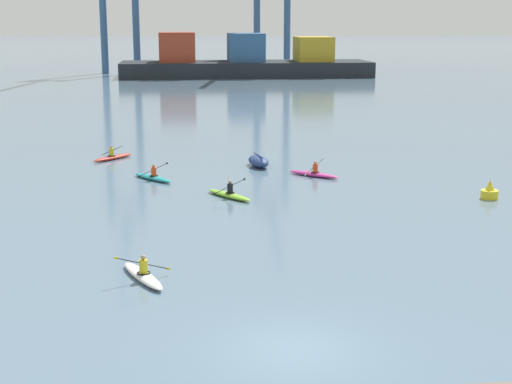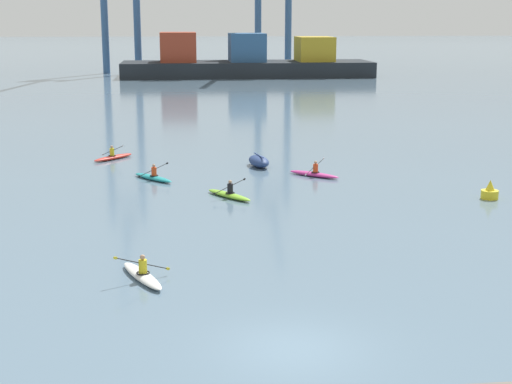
{
  "view_description": "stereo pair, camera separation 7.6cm",
  "coord_description": "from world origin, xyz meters",
  "px_view_note": "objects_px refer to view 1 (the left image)",
  "views": [
    {
      "loc": [
        -3.15,
        -19.83,
        9.17
      ],
      "look_at": [
        0.72,
        17.52,
        0.6
      ],
      "focal_mm": 53.26,
      "sensor_mm": 36.0,
      "label": 1
    },
    {
      "loc": [
        -3.08,
        -19.84,
        9.17
      ],
      "look_at": [
        0.72,
        17.52,
        0.6
      ],
      "focal_mm": 53.26,
      "sensor_mm": 36.0,
      "label": 2
    }
  ],
  "objects_px": {
    "capsized_dinghy": "(258,161)",
    "kayak_lime": "(229,194)",
    "kayak_red": "(113,157)",
    "kayak_teal": "(153,177)",
    "kayak_magenta": "(314,174)",
    "kayak_white": "(143,275)",
    "container_barge": "(245,62)",
    "channel_buoy": "(490,192)"
  },
  "relations": [
    {
      "from": "capsized_dinghy",
      "to": "kayak_lime",
      "type": "xyz_separation_m",
      "value": [
        -2.45,
        -8.38,
        -0.18
      ]
    },
    {
      "from": "kayak_red",
      "to": "kayak_teal",
      "type": "relative_size",
      "value": 0.97
    },
    {
      "from": "kayak_red",
      "to": "kayak_magenta",
      "type": "xyz_separation_m",
      "value": [
        12.41,
        -6.95,
        -0.0
      ]
    },
    {
      "from": "kayak_red",
      "to": "kayak_magenta",
      "type": "height_order",
      "value": "kayak_red"
    },
    {
      "from": "kayak_magenta",
      "to": "kayak_white",
      "type": "xyz_separation_m",
      "value": [
        -9.4,
        -17.49,
        0.0
      ]
    },
    {
      "from": "capsized_dinghy",
      "to": "kayak_teal",
      "type": "bearing_deg",
      "value": -152.36
    },
    {
      "from": "container_barge",
      "to": "kayak_magenta",
      "type": "relative_size",
      "value": 13.83
    },
    {
      "from": "channel_buoy",
      "to": "kayak_teal",
      "type": "distance_m",
      "value": 18.84
    },
    {
      "from": "container_barge",
      "to": "channel_buoy",
      "type": "height_order",
      "value": "container_barge"
    },
    {
      "from": "channel_buoy",
      "to": "capsized_dinghy",
      "type": "bearing_deg",
      "value": 137.93
    },
    {
      "from": "kayak_red",
      "to": "capsized_dinghy",
      "type": "bearing_deg",
      "value": -20.54
    },
    {
      "from": "container_barge",
      "to": "kayak_teal",
      "type": "xyz_separation_m",
      "value": [
        -12.55,
        -80.72,
        -2.23
      ]
    },
    {
      "from": "kayak_red",
      "to": "kayak_white",
      "type": "xyz_separation_m",
      "value": [
        3.01,
        -24.44,
        0.0
      ]
    },
    {
      "from": "container_barge",
      "to": "kayak_white",
      "type": "relative_size",
      "value": 12.04
    },
    {
      "from": "kayak_lime",
      "to": "container_barge",
      "type": "bearing_deg",
      "value": 84.38
    },
    {
      "from": "channel_buoy",
      "to": "kayak_magenta",
      "type": "xyz_separation_m",
      "value": [
        -8.12,
        6.6,
        -0.19
      ]
    },
    {
      "from": "capsized_dinghy",
      "to": "kayak_magenta",
      "type": "distance_m",
      "value": 4.52
    },
    {
      "from": "container_barge",
      "to": "capsized_dinghy",
      "type": "relative_size",
      "value": 14.64
    },
    {
      "from": "kayak_red",
      "to": "kayak_white",
      "type": "height_order",
      "value": "kayak_red"
    },
    {
      "from": "kayak_red",
      "to": "kayak_white",
      "type": "distance_m",
      "value": 24.62
    },
    {
      "from": "capsized_dinghy",
      "to": "kayak_teal",
      "type": "xyz_separation_m",
      "value": [
        -6.57,
        -3.44,
        -0.18
      ]
    },
    {
      "from": "kayak_red",
      "to": "kayak_lime",
      "type": "height_order",
      "value": "kayak_red"
    },
    {
      "from": "capsized_dinghy",
      "to": "kayak_teal",
      "type": "relative_size",
      "value": 0.91
    },
    {
      "from": "capsized_dinghy",
      "to": "kayak_magenta",
      "type": "xyz_separation_m",
      "value": [
        2.97,
        -3.41,
        -0.18
      ]
    },
    {
      "from": "kayak_teal",
      "to": "kayak_lime",
      "type": "relative_size",
      "value": 0.97
    },
    {
      "from": "kayak_white",
      "to": "kayak_teal",
      "type": "bearing_deg",
      "value": 90.43
    },
    {
      "from": "kayak_white",
      "to": "kayak_lime",
      "type": "bearing_deg",
      "value": 72.35
    },
    {
      "from": "capsized_dinghy",
      "to": "channel_buoy",
      "type": "bearing_deg",
      "value": -42.07
    },
    {
      "from": "kayak_lime",
      "to": "kayak_teal",
      "type": "bearing_deg",
      "value": 129.78
    },
    {
      "from": "channel_buoy",
      "to": "container_barge",
      "type": "bearing_deg",
      "value": 93.35
    },
    {
      "from": "capsized_dinghy",
      "to": "kayak_lime",
      "type": "height_order",
      "value": "kayak_lime"
    },
    {
      "from": "kayak_magenta",
      "to": "kayak_lime",
      "type": "distance_m",
      "value": 7.35
    },
    {
      "from": "channel_buoy",
      "to": "kayak_teal",
      "type": "relative_size",
      "value": 0.33
    },
    {
      "from": "channel_buoy",
      "to": "kayak_teal",
      "type": "xyz_separation_m",
      "value": [
        -17.66,
        6.57,
        -0.19
      ]
    },
    {
      "from": "kayak_teal",
      "to": "kayak_white",
      "type": "bearing_deg",
      "value": -89.57
    },
    {
      "from": "kayak_red",
      "to": "kayak_teal",
      "type": "bearing_deg",
      "value": -67.6
    },
    {
      "from": "kayak_teal",
      "to": "capsized_dinghy",
      "type": "bearing_deg",
      "value": 27.64
    },
    {
      "from": "kayak_teal",
      "to": "kayak_white",
      "type": "relative_size",
      "value": 0.9
    },
    {
      "from": "container_barge",
      "to": "kayak_magenta",
      "type": "bearing_deg",
      "value": -92.14
    },
    {
      "from": "container_barge",
      "to": "channel_buoy",
      "type": "relative_size",
      "value": 40.36
    },
    {
      "from": "kayak_red",
      "to": "kayak_magenta",
      "type": "relative_size",
      "value": 1.01
    },
    {
      "from": "kayak_magenta",
      "to": "kayak_teal",
      "type": "xyz_separation_m",
      "value": [
        -9.53,
        -0.03,
        0.0
      ]
    }
  ]
}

